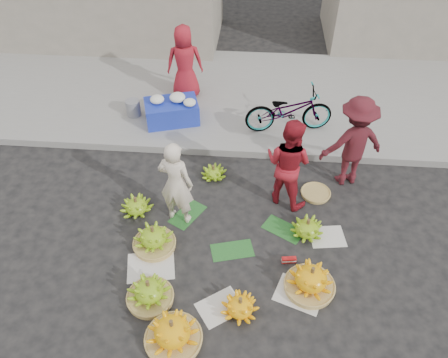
# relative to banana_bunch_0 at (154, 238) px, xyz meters

# --- Properties ---
(ground) EXTENTS (80.00, 80.00, 0.00)m
(ground) POSITION_rel_banana_bunch_0_xyz_m (1.32, 0.21, -0.19)
(ground) COLOR black
(ground) RESTS_ON ground
(curb) EXTENTS (40.00, 0.25, 0.15)m
(curb) POSITION_rel_banana_bunch_0_xyz_m (1.32, 2.41, -0.12)
(curb) COLOR gray
(curb) RESTS_ON ground
(sidewalk) EXTENTS (40.00, 4.00, 0.12)m
(sidewalk) POSITION_rel_banana_bunch_0_xyz_m (1.32, 4.51, -0.13)
(sidewalk) COLOR gray
(sidewalk) RESTS_ON ground
(newspaper_scatter) EXTENTS (3.20, 1.80, 0.00)m
(newspaper_scatter) POSITION_rel_banana_bunch_0_xyz_m (1.32, -0.59, -0.19)
(newspaper_scatter) COLOR silver
(newspaper_scatter) RESTS_ON ground
(banana_leaves) EXTENTS (2.00, 1.00, 0.00)m
(banana_leaves) POSITION_rel_banana_bunch_0_xyz_m (1.22, 0.41, -0.19)
(banana_leaves) COLOR #1C5620
(banana_leaves) RESTS_ON ground
(banana_bunch_0) EXTENTS (0.74, 0.74, 0.45)m
(banana_bunch_0) POSITION_rel_banana_bunch_0_xyz_m (0.00, 0.00, 0.00)
(banana_bunch_0) COLOR #A78646
(banana_bunch_0) RESTS_ON ground
(banana_bunch_1) EXTENTS (0.70, 0.70, 0.44)m
(banana_bunch_1) POSITION_rel_banana_bunch_0_xyz_m (0.13, -0.95, -0.00)
(banana_bunch_1) COLOR #A78646
(banana_bunch_1) RESTS_ON ground
(banana_bunch_2) EXTENTS (0.85, 0.85, 0.49)m
(banana_bunch_2) POSITION_rel_banana_bunch_0_xyz_m (0.56, -1.53, 0.02)
(banana_bunch_2) COLOR #A78646
(banana_bunch_2) RESTS_ON ground
(banana_bunch_3) EXTENTS (0.51, 0.51, 0.32)m
(banana_bunch_3) POSITION_rel_banana_bunch_0_xyz_m (1.39, -1.03, -0.05)
(banana_bunch_3) COLOR #FFB50C
(banana_bunch_3) RESTS_ON ground
(banana_bunch_4) EXTENTS (0.71, 0.71, 0.48)m
(banana_bunch_4) POSITION_rel_banana_bunch_0_xyz_m (2.36, -0.58, 0.02)
(banana_bunch_4) COLOR #A78646
(banana_bunch_4) RESTS_ON ground
(banana_bunch_5) EXTENTS (0.61, 0.61, 0.34)m
(banana_bunch_5) POSITION_rel_banana_bunch_0_xyz_m (2.38, 0.45, -0.05)
(banana_bunch_5) COLOR #67A016
(banana_bunch_5) RESTS_ON ground
(banana_bunch_6) EXTENTS (0.62, 0.62, 0.33)m
(banana_bunch_6) POSITION_rel_banana_bunch_0_xyz_m (-0.45, 0.72, -0.05)
(banana_bunch_6) COLOR #67A016
(banana_bunch_6) RESTS_ON ground
(banana_bunch_7) EXTENTS (0.52, 0.52, 0.28)m
(banana_bunch_7) POSITION_rel_banana_bunch_0_xyz_m (0.76, 1.68, -0.08)
(banana_bunch_7) COLOR #67A016
(banana_bunch_7) RESTS_ON ground
(basket_spare) EXTENTS (0.65, 0.65, 0.06)m
(basket_spare) POSITION_rel_banana_bunch_0_xyz_m (2.60, 1.37, -0.16)
(basket_spare) COLOR #A78646
(basket_spare) RESTS_ON ground
(incense_stack) EXTENTS (0.23, 0.10, 0.09)m
(incense_stack) POSITION_rel_banana_bunch_0_xyz_m (2.09, -0.13, -0.14)
(incense_stack) COLOR red
(incense_stack) RESTS_ON ground
(vendor_cream) EXTENTS (0.64, 0.50, 1.55)m
(vendor_cream) POSITION_rel_banana_bunch_0_xyz_m (0.29, 0.64, 0.58)
(vendor_cream) COLOR beige
(vendor_cream) RESTS_ON ground
(vendor_red) EXTENTS (1.00, 0.93, 1.64)m
(vendor_red) POSITION_rel_banana_bunch_0_xyz_m (2.04, 1.22, 0.63)
(vendor_red) COLOR #B41B25
(vendor_red) RESTS_ON ground
(man_striped) EXTENTS (1.24, 0.92, 1.72)m
(man_striped) POSITION_rel_banana_bunch_0_xyz_m (3.15, 1.81, 0.67)
(man_striped) COLOR maroon
(man_striped) RESTS_ON ground
(flower_table) EXTENTS (1.22, 0.95, 0.62)m
(flower_table) POSITION_rel_banana_bunch_0_xyz_m (-0.25, 3.24, 0.18)
(flower_table) COLOR #1A2BAA
(flower_table) RESTS_ON sidewalk
(grey_bucket) EXTENTS (0.30, 0.30, 0.34)m
(grey_bucket) POSITION_rel_banana_bunch_0_xyz_m (-1.11, 3.39, 0.10)
(grey_bucket) COLOR slate
(grey_bucket) RESTS_ON sidewalk
(flower_vendor) EXTENTS (0.87, 0.65, 1.61)m
(flower_vendor) POSITION_rel_banana_bunch_0_xyz_m (-0.11, 4.27, 0.73)
(flower_vendor) COLOR #B41B25
(flower_vendor) RESTS_ON sidewalk
(bicycle) EXTENTS (0.90, 1.82, 0.92)m
(bicycle) POSITION_rel_banana_bunch_0_xyz_m (2.13, 3.13, 0.39)
(bicycle) COLOR gray
(bicycle) RESTS_ON sidewalk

